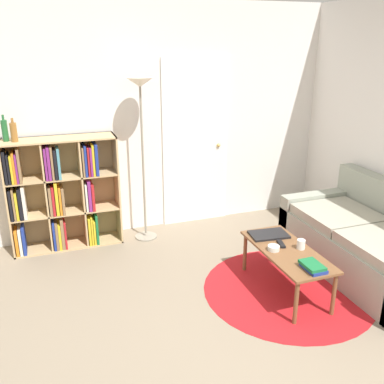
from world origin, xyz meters
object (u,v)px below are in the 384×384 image
(coffee_table, at_px, (287,255))
(laptop, at_px, (269,234))
(bottle_left, at_px, (5,130))
(cup, at_px, (301,244))
(bookshelf, at_px, (59,194))
(couch, at_px, (372,244))
(bottle_middle, at_px, (14,132))
(bowl, at_px, (274,248))
(floor_lamp, at_px, (141,106))

(coffee_table, bearing_deg, laptop, 91.59)
(laptop, bearing_deg, bottle_left, 149.54)
(cup, distance_m, bottle_left, 3.06)
(bookshelf, xyz_separation_m, bottle_left, (-0.45, 0.02, 0.72))
(couch, distance_m, bottle_middle, 3.71)
(bowl, height_order, bottle_left, bottle_left)
(bookshelf, xyz_separation_m, laptop, (1.83, -1.32, -0.19))
(couch, height_order, cup, couch)
(bottle_middle, bearing_deg, couch, -26.20)
(floor_lamp, xyz_separation_m, laptop, (0.92, -1.21, -1.10))
(bowl, relative_size, cup, 1.22)
(couch, xyz_separation_m, laptop, (-1.00, 0.28, 0.14))
(cup, xyz_separation_m, bottle_left, (-2.41, 1.68, 0.87))
(coffee_table, relative_size, laptop, 2.63)
(floor_lamp, bearing_deg, bottle_middle, 176.60)
(bowl, distance_m, bottle_middle, 2.75)
(couch, height_order, bowl, couch)
(bottle_left, bearing_deg, coffee_table, -35.95)
(bookshelf, xyz_separation_m, bottle_middle, (-0.36, -0.03, 0.70))
(bookshelf, distance_m, laptop, 2.26)
(bowl, height_order, bottle_middle, bottle_middle)
(floor_lamp, xyz_separation_m, bowl, (0.81, -1.50, -1.09))
(laptop, bearing_deg, bowl, -111.23)
(laptop, distance_m, bottle_middle, 2.70)
(floor_lamp, relative_size, bottle_left, 6.82)
(coffee_table, distance_m, bottle_middle, 2.89)
(coffee_table, xyz_separation_m, bowl, (-0.12, 0.04, 0.07))
(floor_lamp, distance_m, bottle_left, 1.38)
(bowl, bearing_deg, bottle_left, 143.19)
(couch, relative_size, laptop, 4.70)
(laptop, xyz_separation_m, cup, (0.13, -0.34, 0.03))
(laptop, height_order, bottle_left, bottle_left)
(bookshelf, height_order, couch, bookshelf)
(bookshelf, xyz_separation_m, coffee_table, (1.84, -1.64, -0.25))
(floor_lamp, bearing_deg, bowl, -61.61)
(floor_lamp, height_order, bottle_middle, floor_lamp)
(bookshelf, height_order, bottle_left, bottle_left)
(bottle_left, relative_size, bottle_middle, 1.12)
(cup, relative_size, bottle_middle, 0.37)
(laptop, xyz_separation_m, bottle_middle, (-2.19, 1.29, 0.89))
(couch, bearing_deg, cup, -176.35)
(bowl, xyz_separation_m, cup, (0.24, -0.06, 0.02))
(coffee_table, bearing_deg, bowl, 163.25)
(floor_lamp, bearing_deg, coffee_table, -58.81)
(bottle_middle, bearing_deg, coffee_table, -36.13)
(coffee_table, height_order, laptop, laptop)
(floor_lamp, relative_size, bowl, 17.11)
(couch, bearing_deg, bookshelf, 150.53)
(floor_lamp, xyz_separation_m, bottle_middle, (-1.27, 0.08, -0.20))
(laptop, bearing_deg, couch, -15.79)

